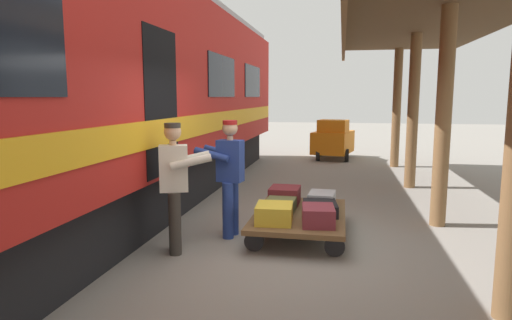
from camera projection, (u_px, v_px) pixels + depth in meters
ground_plane at (289, 248)px, 6.02m from camera, size 60.00×60.00×0.00m
train_car at (63, 95)px, 6.35m from camera, size 3.02×17.99×4.00m
luggage_cart at (300, 216)px, 6.55m from camera, size 1.32×2.03×0.33m
suitcase_yellow_case at (274, 213)px, 6.04m from camera, size 0.52×0.57×0.25m
suitcase_maroon_trunk at (285, 195)px, 7.13m from camera, size 0.47×0.52×0.26m
suitcase_olive_duffel at (280, 206)px, 6.59m from camera, size 0.45×0.62×0.18m
suitcase_black_hardshell at (320, 208)px, 6.48m from camera, size 0.54×0.64×0.17m
suitcase_gray_aluminum at (322, 199)px, 7.02m from camera, size 0.42×0.55×0.20m
suitcase_burgundy_valise at (318, 216)px, 5.93m from camera, size 0.47×0.58×0.25m
porter_in_overalls at (229, 174)px, 6.42m from camera, size 0.70×0.49×1.70m
porter_by_door at (176, 183)px, 5.75m from camera, size 0.74×0.58×1.70m
baggage_tug at (333, 140)px, 14.58m from camera, size 1.43×1.89×1.30m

